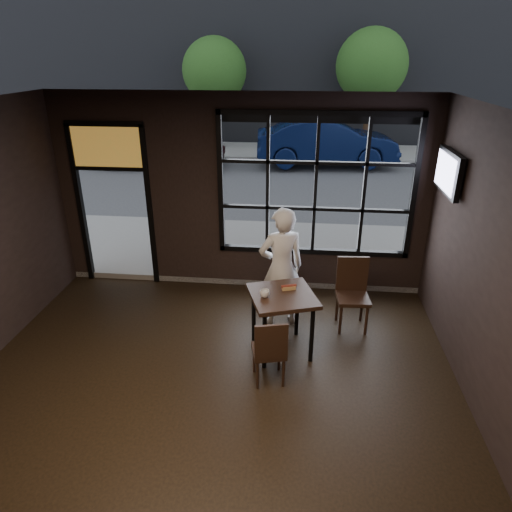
# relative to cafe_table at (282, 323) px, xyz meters

# --- Properties ---
(floor) EXTENTS (6.00, 7.00, 0.02)m
(floor) POSITION_rel_cafe_table_xyz_m (-0.80, -1.67, -0.45)
(floor) COLOR black
(floor) RESTS_ON ground
(ceiling) EXTENTS (6.00, 7.00, 0.02)m
(ceiling) POSITION_rel_cafe_table_xyz_m (-0.80, -1.67, 2.77)
(ceiling) COLOR black
(ceiling) RESTS_ON ground
(window_frame) EXTENTS (3.06, 0.12, 2.28)m
(window_frame) POSITION_rel_cafe_table_xyz_m (0.40, 1.83, 1.36)
(window_frame) COLOR black
(window_frame) RESTS_ON ground
(stained_transom) EXTENTS (1.20, 0.06, 0.70)m
(stained_transom) POSITION_rel_cafe_table_xyz_m (-2.90, 1.83, 1.91)
(stained_transom) COLOR orange
(stained_transom) RESTS_ON ground
(street_asphalt) EXTENTS (60.00, 41.00, 0.04)m
(street_asphalt) POSITION_rel_cafe_table_xyz_m (-0.80, 22.33, -0.46)
(street_asphalt) COLOR #545456
(street_asphalt) RESTS_ON ground
(cafe_table) EXTENTS (1.02, 1.02, 0.87)m
(cafe_table) POSITION_rel_cafe_table_xyz_m (0.00, 0.00, 0.00)
(cafe_table) COLOR black
(cafe_table) RESTS_ON floor
(chair_near) EXTENTS (0.47, 0.47, 0.90)m
(chair_near) POSITION_rel_cafe_table_xyz_m (-0.12, -0.62, 0.01)
(chair_near) COLOR black
(chair_near) RESTS_ON floor
(chair_window) EXTENTS (0.49, 0.49, 1.05)m
(chair_window) POSITION_rel_cafe_table_xyz_m (0.98, 0.67, 0.09)
(chair_window) COLOR black
(chair_window) RESTS_ON floor
(man) EXTENTS (0.76, 0.63, 1.81)m
(man) POSITION_rel_cafe_table_xyz_m (-0.06, 0.69, 0.47)
(man) COLOR silver
(man) RESTS_ON floor
(hotdog) EXTENTS (0.21, 0.14, 0.06)m
(hotdog) POSITION_rel_cafe_table_xyz_m (0.07, 0.13, 0.46)
(hotdog) COLOR tan
(hotdog) RESTS_ON cafe_table
(cup) EXTENTS (0.15, 0.15, 0.10)m
(cup) POSITION_rel_cafe_table_xyz_m (-0.22, -0.10, 0.48)
(cup) COLOR silver
(cup) RESTS_ON cafe_table
(tv) EXTENTS (0.11, 0.96, 0.56)m
(tv) POSITION_rel_cafe_table_xyz_m (2.13, 1.07, 1.81)
(tv) COLOR black
(tv) RESTS_ON wall_right
(navy_car) EXTENTS (4.90, 2.10, 1.57)m
(navy_car) POSITION_rel_cafe_table_xyz_m (0.96, 10.87, 0.45)
(navy_car) COLOR black
(navy_car) RESTS_ON street_asphalt
(maroon_car) EXTENTS (4.88, 2.10, 1.64)m
(maroon_car) POSITION_rel_cafe_table_xyz_m (-4.91, 10.38, 0.49)
(maroon_car) COLOR #340E13
(maroon_car) RESTS_ON street_asphalt
(tree_left) EXTENTS (2.51, 2.51, 4.29)m
(tree_left) POSITION_rel_cafe_table_xyz_m (-3.41, 13.79, 2.58)
(tree_left) COLOR #332114
(tree_left) RESTS_ON street_asphalt
(tree_right) EXTENTS (2.68, 2.68, 4.58)m
(tree_right) POSITION_rel_cafe_table_xyz_m (2.61, 13.76, 2.79)
(tree_right) COLOR #332114
(tree_right) RESTS_ON street_asphalt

